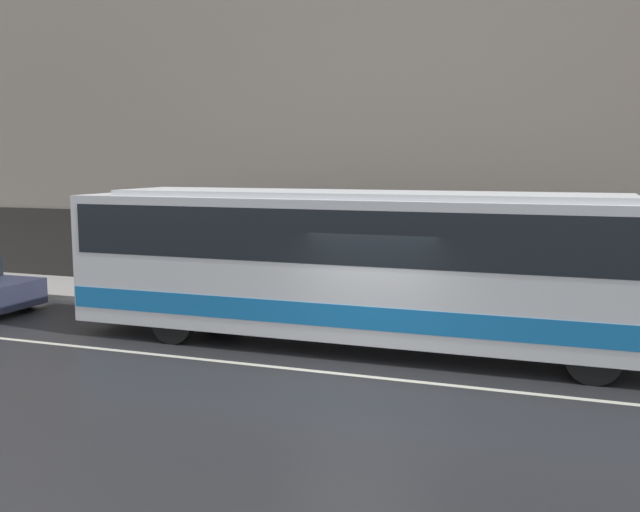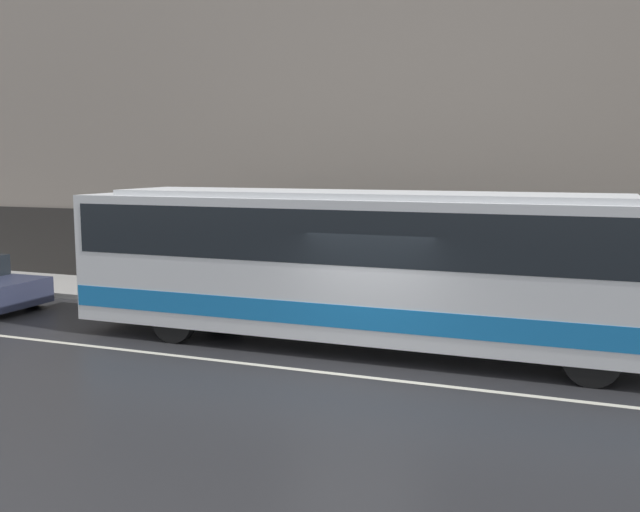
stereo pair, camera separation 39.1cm
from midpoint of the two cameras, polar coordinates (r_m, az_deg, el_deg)
The scene contains 5 objects.
ground_plane at distance 13.09m, azimuth 3.71°, elevation -9.58°, with size 60.00×60.00×0.00m, color #262628.
sidewalk at distance 18.15m, azimuth 8.87°, elevation -4.56°, with size 60.00×2.83×0.14m.
building_facade at distance 19.29m, azimuth 10.15°, elevation 9.41°, with size 60.00×0.35×9.36m.
lane_stripe at distance 13.08m, azimuth 3.71°, elevation -9.56°, with size 54.00×0.14×0.01m.
transit_bus at distance 14.75m, azimuth 3.88°, elevation -0.34°, with size 12.39×2.51×3.24m.
Camera 2 is at (3.91, -11.87, 3.85)m, focal length 40.00 mm.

